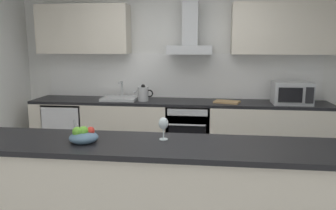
{
  "coord_description": "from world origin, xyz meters",
  "views": [
    {
      "loc": [
        0.45,
        -3.02,
        1.71
      ],
      "look_at": [
        0.0,
        0.52,
        1.05
      ],
      "focal_mm": 35.87,
      "sensor_mm": 36.0,
      "label": 1
    }
  ],
  "objects_px": {
    "kettle": "(143,94)",
    "chopping_board": "(227,102)",
    "fruit_bowl": "(84,136)",
    "oven": "(188,132)",
    "sink": "(120,98)",
    "range_hood": "(190,38)",
    "wine_glass": "(163,124)",
    "microwave": "(292,93)",
    "refrigerator": "(69,130)"
  },
  "relations": [
    {
      "from": "oven",
      "to": "sink",
      "type": "height_order",
      "value": "sink"
    },
    {
      "from": "fruit_bowl",
      "to": "oven",
      "type": "bearing_deg",
      "value": 74.09
    },
    {
      "from": "microwave",
      "to": "chopping_board",
      "type": "relative_size",
      "value": 1.47
    },
    {
      "from": "fruit_bowl",
      "to": "chopping_board",
      "type": "bearing_deg",
      "value": 62.48
    },
    {
      "from": "sink",
      "to": "range_hood",
      "type": "distance_m",
      "value": 1.32
    },
    {
      "from": "sink",
      "to": "fruit_bowl",
      "type": "xyz_separation_m",
      "value": [
        0.34,
        -2.31,
        0.08
      ]
    },
    {
      "from": "refrigerator",
      "to": "fruit_bowl",
      "type": "relative_size",
      "value": 3.86
    },
    {
      "from": "sink",
      "to": "chopping_board",
      "type": "relative_size",
      "value": 1.47
    },
    {
      "from": "chopping_board",
      "to": "kettle",
      "type": "bearing_deg",
      "value": -179.51
    },
    {
      "from": "wine_glass",
      "to": "refrigerator",
      "type": "bearing_deg",
      "value": 128.84
    },
    {
      "from": "oven",
      "to": "wine_glass",
      "type": "relative_size",
      "value": 4.5
    },
    {
      "from": "wine_glass",
      "to": "chopping_board",
      "type": "xyz_separation_m",
      "value": [
        0.59,
        2.13,
        -0.18
      ]
    },
    {
      "from": "oven",
      "to": "microwave",
      "type": "bearing_deg",
      "value": -1.15
    },
    {
      "from": "microwave",
      "to": "kettle",
      "type": "distance_m",
      "value": 2.03
    },
    {
      "from": "chopping_board",
      "to": "oven",
      "type": "bearing_deg",
      "value": 177.44
    },
    {
      "from": "sink",
      "to": "wine_glass",
      "type": "height_order",
      "value": "sink"
    },
    {
      "from": "kettle",
      "to": "range_hood",
      "type": "height_order",
      "value": "range_hood"
    },
    {
      "from": "range_hood",
      "to": "microwave",
      "type": "bearing_deg",
      "value": -6.47
    },
    {
      "from": "microwave",
      "to": "chopping_board",
      "type": "height_order",
      "value": "microwave"
    },
    {
      "from": "refrigerator",
      "to": "chopping_board",
      "type": "relative_size",
      "value": 2.5
    },
    {
      "from": "refrigerator",
      "to": "sink",
      "type": "relative_size",
      "value": 1.7
    },
    {
      "from": "oven",
      "to": "chopping_board",
      "type": "distance_m",
      "value": 0.7
    },
    {
      "from": "sink",
      "to": "range_hood",
      "type": "bearing_deg",
      "value": 6.77
    },
    {
      "from": "kettle",
      "to": "refrigerator",
      "type": "bearing_deg",
      "value": 178.46
    },
    {
      "from": "range_hood",
      "to": "fruit_bowl",
      "type": "distance_m",
      "value": 2.63
    },
    {
      "from": "range_hood",
      "to": "chopping_board",
      "type": "xyz_separation_m",
      "value": [
        0.53,
        -0.15,
        -0.88
      ]
    },
    {
      "from": "kettle",
      "to": "wine_glass",
      "type": "height_order",
      "value": "wine_glass"
    },
    {
      "from": "refrigerator",
      "to": "sink",
      "type": "bearing_deg",
      "value": 0.98
    },
    {
      "from": "range_hood",
      "to": "fruit_bowl",
      "type": "xyz_separation_m",
      "value": [
        -0.66,
        -2.43,
        -0.78
      ]
    },
    {
      "from": "sink",
      "to": "fruit_bowl",
      "type": "distance_m",
      "value": 2.34
    },
    {
      "from": "oven",
      "to": "range_hood",
      "type": "distance_m",
      "value": 1.33
    },
    {
      "from": "oven",
      "to": "sink",
      "type": "distance_m",
      "value": 1.1
    },
    {
      "from": "oven",
      "to": "kettle",
      "type": "xyz_separation_m",
      "value": [
        -0.65,
        -0.03,
        0.55
      ]
    },
    {
      "from": "wine_glass",
      "to": "sink",
      "type": "bearing_deg",
      "value": 113.37
    },
    {
      "from": "kettle",
      "to": "chopping_board",
      "type": "distance_m",
      "value": 1.18
    },
    {
      "from": "kettle",
      "to": "wine_glass",
      "type": "xyz_separation_m",
      "value": [
        0.59,
        -2.12,
        0.08
      ]
    },
    {
      "from": "microwave",
      "to": "kettle",
      "type": "relative_size",
      "value": 1.73
    },
    {
      "from": "sink",
      "to": "wine_glass",
      "type": "xyz_separation_m",
      "value": [
        0.94,
        -2.17,
        0.16
      ]
    },
    {
      "from": "range_hood",
      "to": "oven",
      "type": "bearing_deg",
      "value": -90.0
    },
    {
      "from": "oven",
      "to": "fruit_bowl",
      "type": "xyz_separation_m",
      "value": [
        -0.66,
        -2.3,
        0.55
      ]
    },
    {
      "from": "wine_glass",
      "to": "oven",
      "type": "bearing_deg",
      "value": 88.38
    },
    {
      "from": "refrigerator",
      "to": "wine_glass",
      "type": "distance_m",
      "value": 2.85
    },
    {
      "from": "refrigerator",
      "to": "kettle",
      "type": "height_order",
      "value": "kettle"
    },
    {
      "from": "refrigerator",
      "to": "microwave",
      "type": "height_order",
      "value": "microwave"
    },
    {
      "from": "refrigerator",
      "to": "chopping_board",
      "type": "xyz_separation_m",
      "value": [
        2.33,
        -0.02,
        0.49
      ]
    },
    {
      "from": "chopping_board",
      "to": "fruit_bowl",
      "type": "bearing_deg",
      "value": -117.52
    },
    {
      "from": "chopping_board",
      "to": "sink",
      "type": "bearing_deg",
      "value": 178.7
    },
    {
      "from": "range_hood",
      "to": "fruit_bowl",
      "type": "relative_size",
      "value": 3.27
    },
    {
      "from": "microwave",
      "to": "kettle",
      "type": "height_order",
      "value": "microwave"
    },
    {
      "from": "microwave",
      "to": "kettle",
      "type": "xyz_separation_m",
      "value": [
        -2.03,
        -0.01,
        -0.04
      ]
    }
  ]
}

